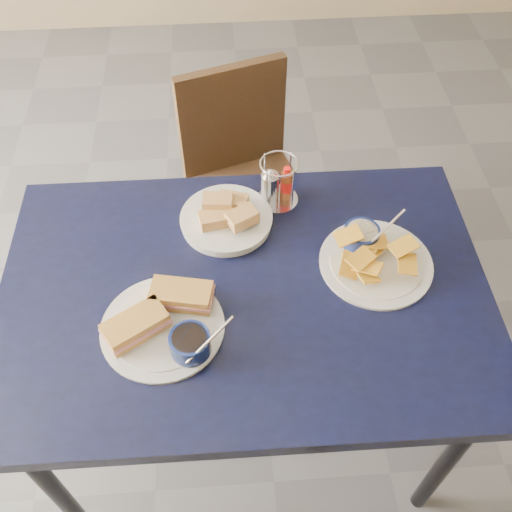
{
  "coord_description": "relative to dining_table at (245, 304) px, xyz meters",
  "views": [
    {
      "loc": [
        -0.1,
        -0.88,
        1.86
      ],
      "look_at": [
        -0.04,
        -0.05,
        0.82
      ],
      "focal_mm": 40.0,
      "sensor_mm": 36.0,
      "label": 1
    }
  ],
  "objects": [
    {
      "name": "ground",
      "position": [
        0.07,
        0.09,
        -0.68
      ],
      "size": [
        6.0,
        6.0,
        0.0
      ],
      "primitive_type": "plane",
      "color": "#515156",
      "rests_on": "ground"
    },
    {
      "name": "dining_table",
      "position": [
        0.0,
        0.0,
        0.0
      ],
      "size": [
        1.18,
        0.79,
        0.75
      ],
      "color": "black",
      "rests_on": "ground"
    },
    {
      "name": "chair_far",
      "position": [
        0.05,
        0.74,
        -0.21
      ],
      "size": [
        0.48,
        0.48,
        0.82
      ],
      "color": "#311E10",
      "rests_on": "ground"
    },
    {
      "name": "sandwich_plate",
      "position": [
        -0.18,
        -0.1,
        0.09
      ],
      "size": [
        0.31,
        0.28,
        0.12
      ],
      "color": "white",
      "rests_on": "dining_table"
    },
    {
      "name": "plantain_plate",
      "position": [
        0.32,
        0.07,
        0.09
      ],
      "size": [
        0.28,
        0.28,
        0.12
      ],
      "color": "white",
      "rests_on": "dining_table"
    },
    {
      "name": "bread_basket",
      "position": [
        -0.03,
        0.21,
        0.09
      ],
      "size": [
        0.24,
        0.24,
        0.07
      ],
      "color": "white",
      "rests_on": "dining_table"
    },
    {
      "name": "condiment_caddy",
      "position": [
        0.1,
        0.29,
        0.12
      ],
      "size": [
        0.11,
        0.11,
        0.14
      ],
      "color": "silver",
      "rests_on": "dining_table"
    }
  ]
}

